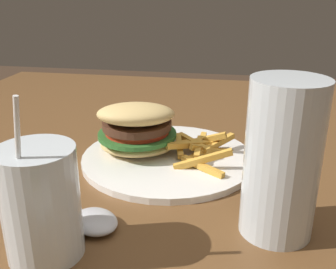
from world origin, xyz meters
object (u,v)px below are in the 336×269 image
spoon (92,219)px  juice_glass (41,205)px  meal_plate_near (152,141)px  beer_glass (282,161)px

spoon → juice_glass: bearing=-78.4°
meal_plate_near → spoon: size_ratio=1.63×
beer_glass → spoon: size_ratio=1.07×
juice_glass → beer_glass: bearing=-160.7°
beer_glass → spoon: 0.23m
spoon → beer_glass: bearing=46.8°
spoon → meal_plate_near: bearing=120.5°
meal_plate_near → beer_glass: (-0.18, 0.17, 0.06)m
meal_plate_near → juice_glass: 0.26m
meal_plate_near → spoon: 0.20m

